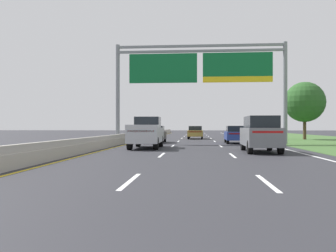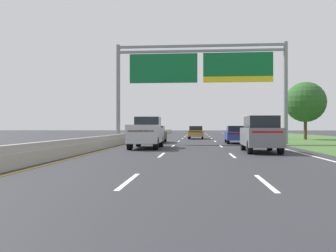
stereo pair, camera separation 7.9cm
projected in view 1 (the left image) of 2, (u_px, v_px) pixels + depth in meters
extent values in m
plane|color=#2B2B30|center=(196.00, 142.00, 34.06)|extent=(220.00, 220.00, 0.00)
cube|color=white|center=(130.00, 181.00, 9.78)|extent=(0.14, 3.00, 0.01)
cube|color=white|center=(162.00, 155.00, 18.75)|extent=(0.14, 3.00, 0.01)
cube|color=white|center=(173.00, 146.00, 27.72)|extent=(0.14, 3.00, 0.01)
cube|color=white|center=(178.00, 141.00, 36.69)|extent=(0.14, 3.00, 0.01)
cube|color=white|center=(182.00, 138.00, 45.67)|extent=(0.14, 3.00, 0.01)
cube|color=white|center=(184.00, 136.00, 54.64)|extent=(0.14, 3.00, 0.01)
cube|color=white|center=(186.00, 135.00, 63.61)|extent=(0.14, 3.00, 0.01)
cube|color=white|center=(187.00, 134.00, 72.58)|extent=(0.14, 3.00, 0.01)
cube|color=white|center=(188.00, 133.00, 81.55)|extent=(0.14, 3.00, 0.01)
cube|color=white|center=(267.00, 183.00, 9.49)|extent=(0.14, 3.00, 0.01)
cube|color=white|center=(233.00, 155.00, 18.46)|extent=(0.14, 3.00, 0.01)
cube|color=white|center=(221.00, 146.00, 27.43)|extent=(0.14, 3.00, 0.01)
cube|color=white|center=(215.00, 141.00, 36.40)|extent=(0.14, 3.00, 0.01)
cube|color=white|center=(211.00, 138.00, 45.37)|extent=(0.14, 3.00, 0.01)
cube|color=white|center=(208.00, 136.00, 54.35)|extent=(0.14, 3.00, 0.01)
cube|color=white|center=(207.00, 135.00, 63.32)|extent=(0.14, 3.00, 0.01)
cube|color=white|center=(205.00, 134.00, 72.29)|extent=(0.14, 3.00, 0.01)
cube|color=white|center=(204.00, 133.00, 81.26)|extent=(0.14, 3.00, 0.01)
cube|color=white|center=(259.00, 142.00, 33.59)|extent=(0.16, 106.00, 0.01)
cube|color=gold|center=(136.00, 142.00, 34.52)|extent=(0.16, 106.00, 0.01)
cube|color=#A8A399|center=(128.00, 139.00, 34.58)|extent=(0.60, 110.00, 0.55)
cube|color=#A8A399|center=(128.00, 135.00, 34.58)|extent=(0.25, 110.00, 0.30)
cylinder|color=gray|center=(118.00, 94.00, 31.87)|extent=(0.36, 0.36, 8.84)
cylinder|color=gray|center=(285.00, 93.00, 30.71)|extent=(0.36, 0.36, 8.84)
cube|color=gray|center=(200.00, 46.00, 31.30)|extent=(14.70, 0.24, 0.20)
cube|color=gray|center=(200.00, 51.00, 31.30)|extent=(14.70, 0.24, 0.20)
cube|color=#0C602D|center=(163.00, 68.00, 31.37)|extent=(6.00, 0.12, 2.58)
cube|color=#0C602D|center=(237.00, 64.00, 30.86)|extent=(6.00, 0.12, 2.08)
cube|color=yellow|center=(237.00, 79.00, 30.86)|extent=(6.00, 0.12, 0.50)
cube|color=#B2B5BA|center=(146.00, 135.00, 24.74)|extent=(2.07, 5.42, 1.00)
cube|color=black|center=(148.00, 122.00, 25.59)|extent=(1.74, 1.92, 0.78)
cube|color=#B21414|center=(141.00, 131.00, 22.08)|extent=(1.68, 0.10, 0.12)
cube|color=#B2B5BA|center=(143.00, 126.00, 23.01)|extent=(2.02, 1.97, 0.20)
cylinder|color=black|center=(138.00, 141.00, 26.62)|extent=(0.31, 0.84, 0.84)
cylinder|color=black|center=(161.00, 141.00, 26.51)|extent=(0.31, 0.84, 0.84)
cylinder|color=black|center=(130.00, 143.00, 22.96)|extent=(0.31, 0.84, 0.84)
cylinder|color=black|center=(156.00, 143.00, 22.85)|extent=(0.31, 0.84, 0.84)
cube|color=black|center=(155.00, 135.00, 33.28)|extent=(1.89, 4.43, 0.72)
cube|color=black|center=(155.00, 129.00, 33.23)|extent=(1.60, 2.32, 0.52)
cube|color=#B21414|center=(153.00, 133.00, 31.13)|extent=(1.53, 0.10, 0.12)
cylinder|color=black|center=(149.00, 139.00, 34.82)|extent=(0.23, 0.66, 0.66)
cylinder|color=black|center=(165.00, 139.00, 34.72)|extent=(0.23, 0.66, 0.66)
cylinder|color=black|center=(145.00, 140.00, 31.84)|extent=(0.23, 0.66, 0.66)
cylinder|color=black|center=(162.00, 140.00, 31.74)|extent=(0.23, 0.66, 0.66)
cube|color=#A38438|center=(195.00, 133.00, 43.59)|extent=(1.88, 4.42, 0.72)
cube|color=black|center=(195.00, 128.00, 43.54)|extent=(1.60, 2.32, 0.52)
cube|color=#B21414|center=(195.00, 132.00, 41.44)|extent=(1.53, 0.10, 0.12)
cylinder|color=black|center=(189.00, 136.00, 45.15)|extent=(0.23, 0.66, 0.66)
cylinder|color=black|center=(202.00, 136.00, 45.00)|extent=(0.23, 0.66, 0.66)
cylinder|color=black|center=(188.00, 136.00, 42.17)|extent=(0.23, 0.66, 0.66)
cylinder|color=black|center=(202.00, 137.00, 42.02)|extent=(0.23, 0.66, 0.66)
cube|color=navy|center=(236.00, 136.00, 32.02)|extent=(1.92, 4.44, 0.72)
cube|color=black|center=(236.00, 129.00, 31.97)|extent=(1.62, 2.33, 0.52)
cube|color=#B21414|center=(238.00, 134.00, 29.87)|extent=(1.53, 0.11, 0.12)
cylinder|color=black|center=(226.00, 139.00, 33.58)|extent=(0.23, 0.66, 0.66)
cylinder|color=black|center=(243.00, 139.00, 33.42)|extent=(0.23, 0.66, 0.66)
cylinder|color=black|center=(228.00, 140.00, 30.61)|extent=(0.23, 0.66, 0.66)
cylinder|color=black|center=(247.00, 140.00, 30.45)|extent=(0.23, 0.66, 0.66)
cube|color=slate|center=(260.00, 137.00, 20.95)|extent=(1.98, 4.73, 1.05)
cube|color=black|center=(261.00, 122.00, 20.80)|extent=(1.68, 3.03, 0.68)
cube|color=#B21414|center=(268.00, 132.00, 18.65)|extent=(1.60, 0.11, 0.12)
cylinder|color=black|center=(243.00, 144.00, 22.62)|extent=(0.27, 0.76, 0.76)
cylinder|color=black|center=(269.00, 144.00, 22.46)|extent=(0.27, 0.76, 0.76)
cylinder|color=black|center=(250.00, 147.00, 19.43)|extent=(0.27, 0.76, 0.76)
cylinder|color=black|center=(281.00, 147.00, 19.28)|extent=(0.27, 0.76, 0.76)
cylinder|color=#4C3823|center=(305.00, 129.00, 41.13)|extent=(0.36, 0.36, 2.50)
sphere|color=#285623|center=(305.00, 102.00, 41.13)|extent=(4.65, 4.65, 4.65)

